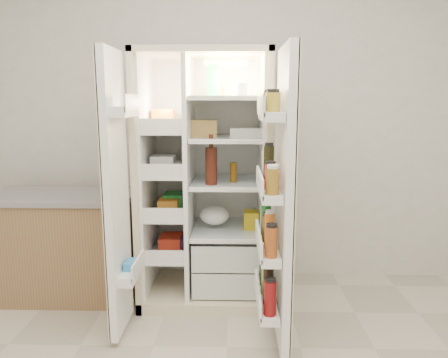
{
  "coord_description": "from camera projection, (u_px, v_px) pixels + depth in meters",
  "views": [
    {
      "loc": [
        0.04,
        -1.44,
        1.47
      ],
      "look_at": [
        -0.03,
        1.25,
        0.97
      ],
      "focal_mm": 34.0,
      "sensor_mm": 36.0,
      "label": 1
    }
  ],
  "objects": [
    {
      "name": "refrigerator",
      "position": [
        208.0,
        198.0,
        3.17
      ],
      "size": [
        0.92,
        0.7,
        1.8
      ],
      "color": "beige",
      "rests_on": "floor"
    },
    {
      "name": "freezer_door",
      "position": [
        117.0,
        196.0,
        2.57
      ],
      "size": [
        0.15,
        0.4,
        1.72
      ],
      "color": "white",
      "rests_on": "floor"
    },
    {
      "name": "fridge_door",
      "position": [
        280.0,
        204.0,
        2.46
      ],
      "size": [
        0.17,
        0.58,
        1.72
      ],
      "color": "white",
      "rests_on": "floor"
    },
    {
      "name": "wall_back",
      "position": [
        229.0,
        115.0,
        3.4
      ],
      "size": [
        4.0,
        0.02,
        2.7
      ],
      "primitive_type": "cube",
      "color": "silver",
      "rests_on": "floor"
    },
    {
      "name": "kitchen_counter",
      "position": [
        65.0,
        244.0,
        3.2
      ],
      "size": [
        1.08,
        0.58,
        0.79
      ],
      "color": "#906748",
      "rests_on": "floor"
    }
  ]
}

